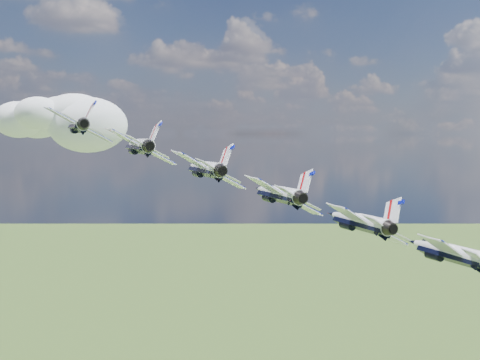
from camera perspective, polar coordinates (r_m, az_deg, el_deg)
name	(u,v)px	position (r m, az deg, el deg)	size (l,w,h in m)	color
cloud_far	(48,116)	(347.02, -17.76, 5.79)	(60.72, 47.71, 23.85)	white
jet_0	(78,125)	(100.53, -15.08, 5.10)	(11.07, 16.39, 4.89)	white
jet_1	(139,145)	(93.95, -9.59, 3.27)	(11.07, 16.39, 4.89)	white
jet_2	(205,168)	(88.45, -3.38, 1.16)	(11.07, 16.39, 4.89)	silver
jet_3	(277,193)	(84.26, 3.54, -1.22)	(11.07, 16.39, 4.89)	white
jet_4	(357,220)	(81.57, 11.07, -3.77)	(11.07, 16.39, 4.89)	white
jet_5	(446,251)	(80.53, 18.99, -6.38)	(11.07, 16.39, 4.89)	white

